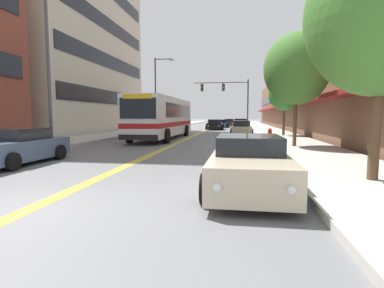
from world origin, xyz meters
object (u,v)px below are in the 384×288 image
object	(u,v)px
car_champagne_parked_right_foreground	(249,164)
street_tree_right_mid	(297,69)
traffic_signal_mast	(229,94)
fire_hydrant	(270,135)
car_black_moving_third	(215,125)
street_tree_right_near	(382,14)
car_beige_parked_right_mid	(242,129)
street_lamp_left_near	(52,57)
city_bus	(163,116)
car_red_parked_right_far	(240,124)
car_slate_blue_parked_left_mid	(16,147)
car_charcoal_moving_second	(229,123)
car_navy_moving_lead	(221,124)
street_lamp_left_far	(158,88)
street_tree_right_far	(284,93)

from	to	relation	value
car_champagne_parked_right_foreground	street_tree_right_mid	size ratio (longest dim) A/B	0.77
traffic_signal_mast	fire_hydrant	bearing A→B (deg)	-81.10
car_black_moving_third	street_tree_right_near	world-z (taller)	street_tree_right_near
car_beige_parked_right_mid	traffic_signal_mast	xyz separation A→B (m)	(-1.54, 10.78, 3.96)
car_beige_parked_right_mid	street_lamp_left_near	size ratio (longest dim) A/B	0.54
city_bus	car_red_parked_right_far	size ratio (longest dim) A/B	2.50
traffic_signal_mast	car_slate_blue_parked_left_mid	bearing A→B (deg)	-103.83
car_slate_blue_parked_left_mid	car_champagne_parked_right_foreground	world-z (taller)	car_slate_blue_parked_left_mid
car_beige_parked_right_mid	car_black_moving_third	bearing A→B (deg)	106.75
car_charcoal_moving_second	fire_hydrant	bearing A→B (deg)	-84.10
street_tree_right_mid	traffic_signal_mast	bearing A→B (deg)	101.07
city_bus	car_slate_blue_parked_left_mid	size ratio (longest dim) A/B	2.75
car_champagne_parked_right_foreground	car_black_moving_third	distance (m)	31.88
car_slate_blue_parked_left_mid	car_navy_moving_lead	bearing A→B (deg)	81.06
car_beige_parked_right_mid	fire_hydrant	world-z (taller)	car_beige_parked_right_mid
street_tree_right_near	car_black_moving_third	bearing A→B (deg)	101.84
street_lamp_left_near	street_tree_right_mid	distance (m)	12.57
car_red_parked_right_far	traffic_signal_mast	world-z (taller)	traffic_signal_mast
car_navy_moving_lead	street_lamp_left_far	bearing A→B (deg)	-115.68
street_lamp_left_near	street_tree_right_near	bearing A→B (deg)	-23.75
city_bus	car_charcoal_moving_second	bearing A→B (deg)	81.60
traffic_signal_mast	street_tree_right_far	xyz separation A→B (m)	(5.04, -12.63, -0.90)
street_lamp_left_near	fire_hydrant	size ratio (longest dim) A/B	8.90
car_red_parked_right_far	street_tree_right_far	bearing A→B (deg)	-76.53
car_beige_parked_right_mid	street_tree_right_far	distance (m)	5.01
car_beige_parked_right_mid	car_navy_moving_lead	distance (m)	18.79
city_bus	car_champagne_parked_right_foreground	world-z (taller)	city_bus
car_red_parked_right_far	car_black_moving_third	xyz separation A→B (m)	(-3.30, -1.81, -0.03)
car_champagne_parked_right_foreground	fire_hydrant	bearing A→B (deg)	81.71
street_lamp_left_far	city_bus	bearing A→B (deg)	-72.61
city_bus	car_champagne_parked_right_foreground	xyz separation A→B (m)	(6.20, -15.91, -1.16)
car_champagne_parked_right_foreground	car_beige_parked_right_mid	size ratio (longest dim) A/B	1.09
city_bus	car_black_moving_third	bearing A→B (deg)	79.54
street_tree_right_near	street_tree_right_mid	size ratio (longest dim) A/B	1.02
street_tree_right_near	street_tree_right_far	world-z (taller)	street_tree_right_near
car_slate_blue_parked_left_mid	street_lamp_left_near	bearing A→B (deg)	101.79
car_beige_parked_right_mid	street_lamp_left_far	world-z (taller)	street_lamp_left_far
street_lamp_left_near	street_lamp_left_far	world-z (taller)	street_lamp_left_far
car_slate_blue_parked_left_mid	city_bus	bearing A→B (deg)	79.78
car_red_parked_right_far	car_black_moving_third	distance (m)	3.76
street_tree_right_mid	car_black_moving_third	bearing A→B (deg)	105.31
traffic_signal_mast	car_charcoal_moving_second	bearing A→B (deg)	91.50
car_beige_parked_right_mid	car_charcoal_moving_second	xyz separation A→B (m)	(-1.90, 24.63, -0.03)
car_beige_parked_right_mid	car_black_moving_third	xyz separation A→B (m)	(-3.32, 11.04, -0.01)
car_slate_blue_parked_left_mid	street_lamp_left_far	distance (m)	23.56
car_red_parked_right_far	street_lamp_left_near	size ratio (longest dim) A/B	0.61
car_champagne_parked_right_foreground	street_lamp_left_far	size ratio (longest dim) A/B	0.57
car_beige_parked_right_mid	street_tree_right_far	xyz separation A→B (m)	(3.50, -1.85, 3.06)
street_tree_right_mid	car_champagne_parked_right_foreground	bearing A→B (deg)	-106.29
car_champagne_parked_right_foreground	street_tree_right_far	distance (m)	19.39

